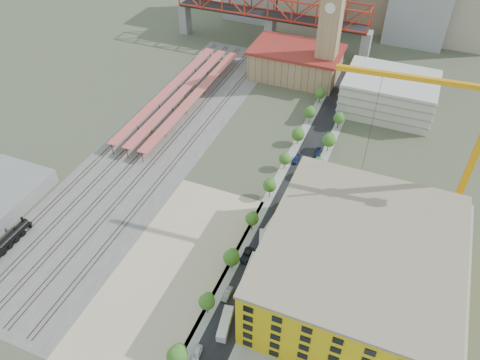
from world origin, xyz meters
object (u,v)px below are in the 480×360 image
at_px(site_trailer_b, 252,269).
at_px(car_0, 197,354).
at_px(locomotive, 3,245).
at_px(site_trailer_d, 274,224).
at_px(site_trailer_a, 225,324).
at_px(site_trailer_c, 263,245).
at_px(tower_crane, 468,134).
at_px(clock_tower, 331,18).
at_px(construction_building, 358,267).

height_order(site_trailer_b, car_0, site_trailer_b).
distance_m(locomotive, site_trailer_d, 75.49).
bearing_deg(site_trailer_a, site_trailer_c, 80.02).
bearing_deg(site_trailer_b, site_trailer_c, 85.75).
height_order(site_trailer_b, site_trailer_c, site_trailer_c).
bearing_deg(tower_crane, site_trailer_d, -158.31).
height_order(clock_tower, site_trailer_b, clock_tower).
bearing_deg(site_trailer_a, construction_building, 30.13).
height_order(locomotive, car_0, locomotive).
distance_m(construction_building, locomotive, 95.18).
height_order(site_trailer_a, car_0, site_trailer_a).
distance_m(site_trailer_b, site_trailer_d, 17.74).
relative_size(locomotive, site_trailer_b, 2.29).
distance_m(clock_tower, construction_building, 107.36).
bearing_deg(tower_crane, locomotive, -153.74).
distance_m(tower_crane, site_trailer_d, 56.03).
bearing_deg(locomotive, site_trailer_b, 15.98).
xyz_separation_m(site_trailer_a, car_0, (-3.00, -9.27, -0.39)).
relative_size(tower_crane, site_trailer_d, 5.95).
bearing_deg(site_trailer_b, site_trailer_d, 85.75).
bearing_deg(construction_building, site_trailer_d, 152.76).
distance_m(tower_crane, site_trailer_b, 63.65).
height_order(locomotive, site_trailer_b, locomotive).
bearing_deg(construction_building, site_trailer_a, -139.89).
height_order(clock_tower, site_trailer_c, clock_tower).
bearing_deg(clock_tower, site_trailer_b, -85.62).
bearing_deg(tower_crane, site_trailer_a, -129.24).
relative_size(site_trailer_c, site_trailer_d, 1.06).
distance_m(clock_tower, locomotive, 138.80).
bearing_deg(site_trailer_c, clock_tower, 76.22).
bearing_deg(construction_building, site_trailer_c, 169.72).
relative_size(construction_building, locomotive, 2.31).
bearing_deg(tower_crane, car_0, -126.59).
bearing_deg(site_trailer_d, site_trailer_c, -83.71).
height_order(tower_crane, site_trailer_b, tower_crane).
relative_size(site_trailer_b, site_trailer_c, 1.00).
distance_m(clock_tower, car_0, 134.20).
xyz_separation_m(locomotive, site_trailer_c, (66.00, 27.97, -0.73)).
height_order(tower_crane, site_trailer_c, tower_crane).
bearing_deg(clock_tower, site_trailer_d, -84.72).
height_order(tower_crane, site_trailer_a, tower_crane).
height_order(construction_building, site_trailer_d, construction_building).
relative_size(site_trailer_a, site_trailer_c, 0.91).
distance_m(tower_crane, site_trailer_a, 74.73).
bearing_deg(clock_tower, construction_building, -71.22).
distance_m(locomotive, site_trailer_b, 68.66).
height_order(clock_tower, tower_crane, tower_crane).
bearing_deg(construction_building, clock_tower, 108.78).
height_order(site_trailer_a, site_trailer_b, site_trailer_b).
relative_size(construction_building, site_trailer_c, 5.26).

